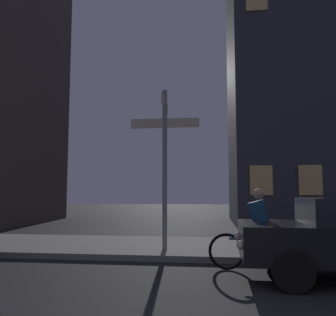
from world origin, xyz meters
TOP-DOWN VIEW (x-y plane):
  - sidewalk_kerb at (0.00, 7.08)m, footprint 40.00×3.25m
  - signpost at (-0.85, 6.29)m, footprint 1.74×1.17m
  - cyclist at (1.18, 4.83)m, footprint 1.82×0.35m
  - building_right_block at (6.15, 15.35)m, footprint 9.56×6.44m

SIDE VIEW (x-z plane):
  - sidewalk_kerb at x=0.00m, z-range 0.00..0.14m
  - cyclist at x=1.18m, z-range -0.06..1.55m
  - signpost at x=-0.85m, z-range 0.50..4.47m
  - building_right_block at x=6.15m, z-range 0.00..14.70m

